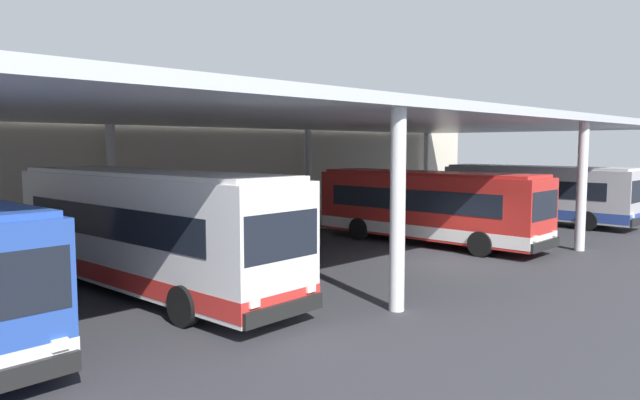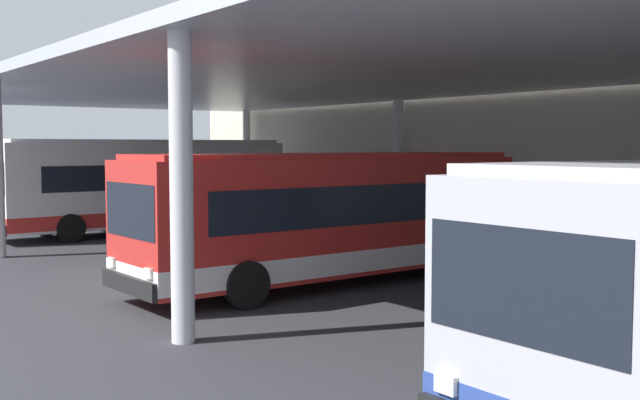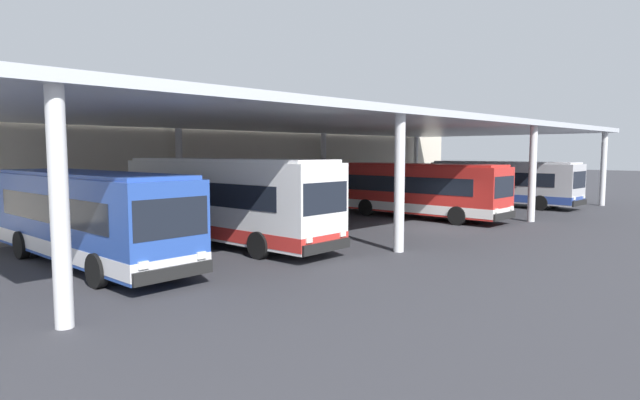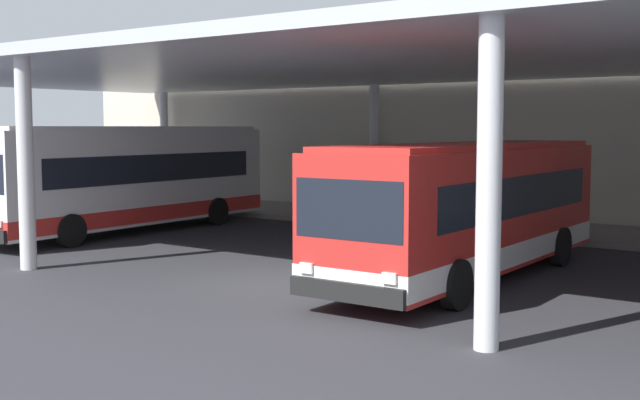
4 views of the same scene
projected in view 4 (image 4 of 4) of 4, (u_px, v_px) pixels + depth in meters
ground_plane at (284, 282)px, 18.50m from camera, size 200.00×200.00×0.00m
platform_kerb at (497, 227)px, 27.92m from camera, size 42.00×4.50×0.18m
station_building_facade at (534, 134)px, 30.24m from camera, size 48.00×1.60×6.54m
canopy_shelter at (407, 63)px, 22.44m from camera, size 40.00×17.00×5.55m
bus_nearest_bay at (25, 177)px, 30.40m from camera, size 2.96×10.61×3.17m
bus_second_bay at (129, 178)px, 27.16m from camera, size 3.11×11.44×3.57m
bus_middle_bay at (469, 208)px, 18.83m from camera, size 2.88×10.58×3.17m
bench_waiting at (467, 208)px, 28.61m from camera, size 1.80×0.45×0.92m
trash_bin at (403, 204)px, 30.00m from camera, size 0.52×0.52×0.98m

